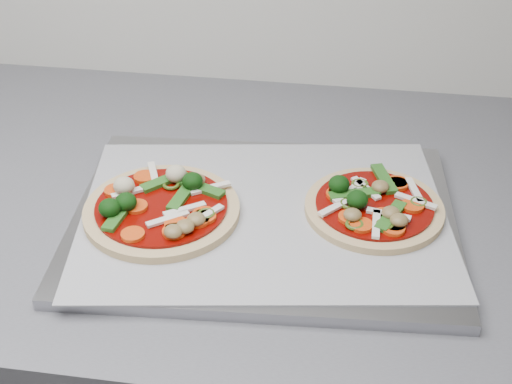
# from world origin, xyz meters

# --- Properties ---
(baking_tray) EXTENTS (0.44, 0.34, 0.01)m
(baking_tray) POSITION_xyz_m (0.63, 1.24, 0.91)
(baking_tray) COLOR #96969B
(baking_tray) RESTS_ON countertop
(parchment) EXTENTS (0.44, 0.35, 0.00)m
(parchment) POSITION_xyz_m (0.63, 1.24, 0.91)
(parchment) COLOR #9F9FA4
(parchment) RESTS_ON baking_tray
(pizza_left) EXTENTS (0.21, 0.21, 0.03)m
(pizza_left) POSITION_xyz_m (0.52, 1.22, 0.93)
(pizza_left) COLOR tan
(pizza_left) RESTS_ON parchment
(pizza_right) EXTENTS (0.17, 0.17, 0.03)m
(pizza_right) POSITION_xyz_m (0.75, 1.26, 0.92)
(pizza_right) COLOR tan
(pizza_right) RESTS_ON parchment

